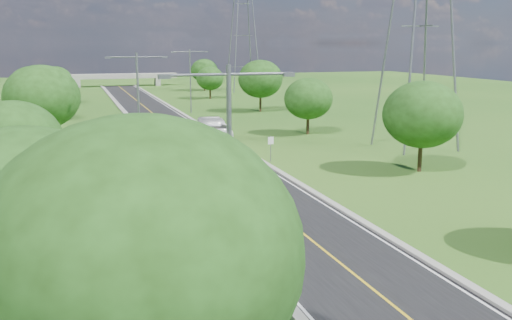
{
  "coord_description": "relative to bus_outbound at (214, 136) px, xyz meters",
  "views": [
    {
      "loc": [
        -12.44,
        -11.26,
        10.88
      ],
      "look_at": [
        -0.45,
        25.2,
        3.0
      ],
      "focal_mm": 40.0,
      "sensor_mm": 36.0,
      "label": 1
    }
  ],
  "objects": [
    {
      "name": "tree_ld",
      "position": [
        -18.52,
        29.0,
        3.38
      ],
      "size": [
        6.72,
        6.72,
        7.82
      ],
      "color": "black",
      "rests_on": "ground"
    },
    {
      "name": "ground",
      "position": [
        -1.52,
        15.0,
        -1.58
      ],
      "size": [
        260.0,
        260.0,
        0.0
      ],
      "primitive_type": "plane",
      "color": "#224E15",
      "rests_on": "ground"
    },
    {
      "name": "power_tower_near",
      "position": [
        20.48,
        -5.0,
        12.43
      ],
      "size": [
        9.0,
        6.4,
        28.0
      ],
      "color": "slate",
      "rests_on": "ground"
    },
    {
      "name": "curb_left",
      "position": [
        -5.77,
        21.0,
        -1.47
      ],
      "size": [
        0.5,
        150.0,
        0.22
      ],
      "primitive_type": "cube",
      "color": "gray",
      "rests_on": "ground"
    },
    {
      "name": "tree_la",
      "position": [
        -15.52,
        -37.0,
        3.69
      ],
      "size": [
        7.14,
        7.14,
        8.3
      ],
      "color": "black",
      "rests_on": "ground"
    },
    {
      "name": "bus_outbound",
      "position": [
        0.0,
        0.0,
        0.0
      ],
      "size": [
        4.0,
        11.14,
        3.04
      ],
      "primitive_type": "imported",
      "rotation": [
        0.0,
        0.0,
        3.01
      ],
      "color": "white",
      "rests_on": "road"
    },
    {
      "name": "tree_lb",
      "position": [
        -17.52,
        -17.0,
        3.07
      ],
      "size": [
        6.3,
        6.3,
        7.33
      ],
      "color": "black",
      "rests_on": "ground"
    },
    {
      "name": "overpass",
      "position": [
        -1.52,
        95.0,
        0.83
      ],
      "size": [
        30.0,
        3.0,
        3.2
      ],
      "color": "gray",
      "rests_on": "ground"
    },
    {
      "name": "streetlight_mid_left",
      "position": [
        -7.52,
        -0.0,
        4.37
      ],
      "size": [
        5.9,
        0.25,
        10.0
      ],
      "color": "slate",
      "rests_on": "ground"
    },
    {
      "name": "tree_rd",
      "position": [
        15.48,
        31.0,
        3.69
      ],
      "size": [
        7.14,
        7.14,
        8.3
      ],
      "color": "black",
      "rests_on": "ground"
    },
    {
      "name": "speed_limit_sign",
      "position": [
        3.68,
        -7.02,
        0.02
      ],
      "size": [
        0.55,
        0.09,
        2.4
      ],
      "color": "slate",
      "rests_on": "ground"
    },
    {
      "name": "curb_right",
      "position": [
        2.73,
        21.0,
        -1.47
      ],
      "size": [
        0.5,
        150.0,
        0.22
      ],
      "primitive_type": "cube",
      "color": "gray",
      "rests_on": "ground"
    },
    {
      "name": "tree_rc",
      "position": [
        13.48,
        7.0,
        2.76
      ],
      "size": [
        5.88,
        5.88,
        6.84
      ],
      "color": "black",
      "rests_on": "ground"
    },
    {
      "name": "tree_lf",
      "position": [
        -12.52,
        -43.0,
        4.31
      ],
      "size": [
        7.98,
        7.98,
        9.28
      ],
      "color": "black",
      "rests_on": "ground"
    },
    {
      "name": "power_tower_far",
      "position": [
        24.48,
        70.0,
        12.43
      ],
      "size": [
        9.0,
        6.4,
        28.0
      ],
      "color": "slate",
      "rests_on": "ground"
    },
    {
      "name": "road",
      "position": [
        -1.52,
        21.0,
        -1.55
      ],
      "size": [
        8.0,
        150.0,
        0.06
      ],
      "primitive_type": "cube",
      "color": "black",
      "rests_on": "ground"
    },
    {
      "name": "bus_inbound",
      "position": [
        -3.86,
        -14.8,
        -0.02
      ],
      "size": [
        2.63,
        10.76,
        2.99
      ],
      "primitive_type": "imported",
      "rotation": [
        0.0,
        0.0,
        0.01
      ],
      "color": "white",
      "rests_on": "road"
    },
    {
      "name": "tree_le",
      "position": [
        -16.02,
        53.0,
        2.76
      ],
      "size": [
        5.88,
        5.88,
        6.84
      ],
      "color": "black",
      "rests_on": "ground"
    },
    {
      "name": "tree_rf",
      "position": [
        16.48,
        75.0,
        3.07
      ],
      "size": [
        6.3,
        6.3,
        7.33
      ],
      "color": "black",
      "rests_on": "ground"
    },
    {
      "name": "streetlight_near_left",
      "position": [
        -7.52,
        -33.0,
        4.37
      ],
      "size": [
        5.9,
        0.25,
        10.0
      ],
      "color": "slate",
      "rests_on": "ground"
    },
    {
      "name": "tree_re",
      "position": [
        12.98,
        55.0,
        2.45
      ],
      "size": [
        5.46,
        5.46,
        6.35
      ],
      "color": "black",
      "rests_on": "ground"
    },
    {
      "name": "streetlight_far_right",
      "position": [
        4.48,
        33.0,
        4.37
      ],
      "size": [
        5.9,
        0.25,
        10.0
      ],
      "color": "slate",
      "rests_on": "ground"
    },
    {
      "name": "tree_lc",
      "position": [
        -16.52,
        5.0,
        4.0
      ],
      "size": [
        7.56,
        7.56,
        8.79
      ],
      "color": "black",
      "rests_on": "ground"
    },
    {
      "name": "tree_rb",
      "position": [
        14.48,
        -15.0,
        3.38
      ],
      "size": [
        6.72,
        6.72,
        7.82
      ],
      "color": "black",
      "rests_on": "ground"
    }
  ]
}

